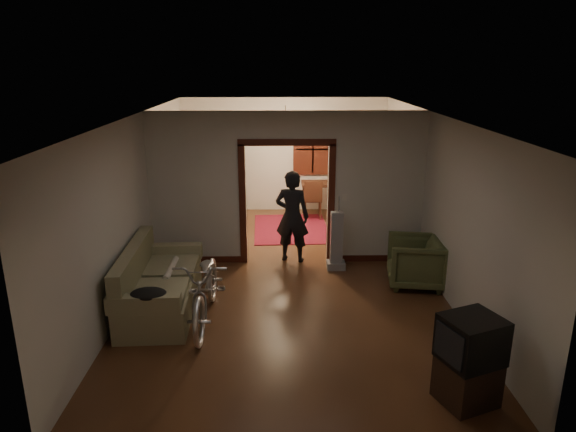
{
  "coord_description": "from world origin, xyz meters",
  "views": [
    {
      "loc": [
        -0.15,
        -8.33,
        3.63
      ],
      "look_at": [
        0.0,
        -0.3,
        1.2
      ],
      "focal_mm": 32.0,
      "sensor_mm": 36.0,
      "label": 1
    }
  ],
  "objects_px": {
    "bicycle": "(207,287)",
    "desk": "(324,200)",
    "locker": "(225,181)",
    "sofa": "(161,279)",
    "armchair": "(415,262)",
    "person": "(292,216)"
  },
  "relations": [
    {
      "from": "locker",
      "to": "sofa",
      "type": "bearing_deg",
      "value": -76.88
    },
    {
      "from": "bicycle",
      "to": "desk",
      "type": "distance_m",
      "value": 5.67
    },
    {
      "from": "bicycle",
      "to": "desk",
      "type": "bearing_deg",
      "value": 67.84
    },
    {
      "from": "armchair",
      "to": "locker",
      "type": "xyz_separation_m",
      "value": [
        -3.61,
        4.42,
        0.39
      ]
    },
    {
      "from": "bicycle",
      "to": "locker",
      "type": "relative_size",
      "value": 1.26
    },
    {
      "from": "sofa",
      "to": "desk",
      "type": "xyz_separation_m",
      "value": [
        2.89,
        4.86,
        -0.08
      ]
    },
    {
      "from": "sofa",
      "to": "locker",
      "type": "xyz_separation_m",
      "value": [
        0.46,
        5.23,
        0.31
      ]
    },
    {
      "from": "sofa",
      "to": "person",
      "type": "distance_m",
      "value": 2.85
    },
    {
      "from": "armchair",
      "to": "person",
      "type": "xyz_separation_m",
      "value": [
        -2.04,
        1.15,
        0.46
      ]
    },
    {
      "from": "sofa",
      "to": "locker",
      "type": "height_order",
      "value": "locker"
    },
    {
      "from": "armchair",
      "to": "desk",
      "type": "bearing_deg",
      "value": -155.59
    },
    {
      "from": "person",
      "to": "desk",
      "type": "height_order",
      "value": "person"
    },
    {
      "from": "sofa",
      "to": "bicycle",
      "type": "height_order",
      "value": "bicycle"
    },
    {
      "from": "person",
      "to": "desk",
      "type": "xyz_separation_m",
      "value": [
        0.86,
        2.89,
        -0.46
      ]
    },
    {
      "from": "sofa",
      "to": "locker",
      "type": "distance_m",
      "value": 5.26
    },
    {
      "from": "bicycle",
      "to": "armchair",
      "type": "bearing_deg",
      "value": 20.02
    },
    {
      "from": "bicycle",
      "to": "locker",
      "type": "height_order",
      "value": "locker"
    },
    {
      "from": "locker",
      "to": "desk",
      "type": "distance_m",
      "value": 2.49
    },
    {
      "from": "bicycle",
      "to": "desk",
      "type": "xyz_separation_m",
      "value": [
        2.15,
        5.25,
        -0.12
      ]
    },
    {
      "from": "locker",
      "to": "desk",
      "type": "height_order",
      "value": "locker"
    },
    {
      "from": "sofa",
      "to": "person",
      "type": "xyz_separation_m",
      "value": [
        2.03,
        1.96,
        0.37
      ]
    },
    {
      "from": "person",
      "to": "desk",
      "type": "relative_size",
      "value": 1.56
    }
  ]
}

